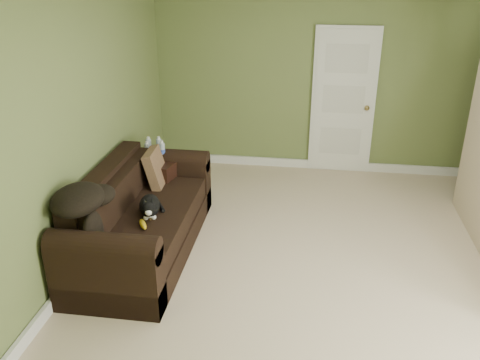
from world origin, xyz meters
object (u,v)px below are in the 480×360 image
(sofa, at_px, (139,221))
(side_table, at_px, (159,183))
(cat, at_px, (149,206))
(banana, at_px, (143,224))

(sofa, distance_m, side_table, 0.96)
(side_table, xyz_separation_m, cat, (0.24, -1.08, 0.24))
(cat, distance_m, banana, 0.25)
(sofa, relative_size, banana, 11.24)
(side_table, xyz_separation_m, banana, (0.25, -1.32, 0.17))
(cat, relative_size, banana, 2.68)
(side_table, relative_size, cat, 1.66)
(side_table, bearing_deg, cat, -77.57)
(sofa, xyz_separation_m, side_table, (-0.08, 0.96, -0.00))
(sofa, bearing_deg, cat, -37.25)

